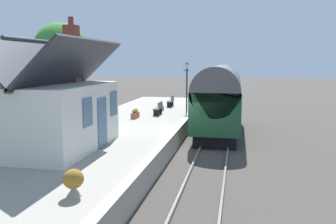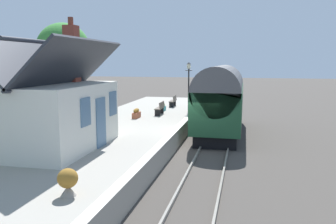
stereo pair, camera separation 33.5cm
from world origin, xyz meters
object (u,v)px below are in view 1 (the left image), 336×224
at_px(planter_bench_left, 161,107).
at_px(planter_edge_far, 73,182).
at_px(station_building, 55,113).
at_px(planter_bench_right, 84,119).
at_px(tree_mid_background, 61,49).
at_px(train, 219,99).
at_px(lamp_post_platform, 187,77).
at_px(bench_mid_platform, 171,101).
at_px(planter_under_sign, 100,110).
at_px(planter_corner_building, 135,113).
at_px(bench_near_building, 159,108).

xyz_separation_m(planter_bench_left, planter_edge_far, (-16.22, -1.24, 0.13)).
bearing_deg(planter_edge_far, station_building, 33.84).
bearing_deg(planter_bench_right, tree_mid_background, 40.57).
bearing_deg(train, lamp_post_platform, 42.84).
bearing_deg(tree_mid_background, bench_mid_platform, -56.23).
distance_m(station_building, bench_mid_platform, 14.29).
relative_size(planter_edge_far, tree_mid_background, 0.11).
xyz_separation_m(planter_under_sign, lamp_post_platform, (3.59, -5.24, 2.04)).
height_order(planter_edge_far, tree_mid_background, tree_mid_background).
height_order(station_building, planter_under_sign, station_building).
distance_m(planter_bench_right, planter_under_sign, 2.72).
distance_m(planter_under_sign, lamp_post_platform, 6.67).
bearing_deg(station_building, planter_corner_building, -6.86).
xyz_separation_m(planter_bench_right, lamp_post_platform, (6.30, -5.05, 2.18)).
distance_m(planter_corner_building, planter_bench_left, 3.59).
relative_size(bench_near_building, planter_bench_right, 1.80).
relative_size(bench_near_building, planter_edge_far, 1.84).
relative_size(planter_under_sign, lamp_post_platform, 0.25).
bearing_deg(planter_bench_right, bench_near_building, -38.29).
bearing_deg(station_building, lamp_post_platform, -17.93).
distance_m(planter_bench_right, tree_mid_background, 6.77).
relative_size(train, bench_mid_platform, 6.47).
bearing_deg(bench_near_building, tree_mid_background, 92.07).
relative_size(train, bench_near_building, 6.50).
distance_m(bench_near_building, planter_corner_building, 2.02).
distance_m(planter_bench_left, lamp_post_platform, 2.92).
xyz_separation_m(bench_mid_platform, planter_bench_left, (-2.54, 0.27, -0.20)).
bearing_deg(planter_bench_left, train, -120.18).
xyz_separation_m(bench_mid_platform, planter_under_sign, (-6.00, 3.61, -0.03)).
distance_m(station_building, planter_bench_right, 5.66).
height_order(train, tree_mid_background, tree_mid_background).
xyz_separation_m(train, station_building, (-9.00, 6.26, 0.27)).
height_order(train, planter_edge_far, train).
bearing_deg(bench_mid_platform, bench_near_building, 179.86).
relative_size(bench_near_building, planter_corner_building, 1.52).
xyz_separation_m(train, planter_bench_right, (-3.62, 7.53, -0.94)).
xyz_separation_m(planter_bench_left, tree_mid_background, (-2.09, 6.65, 4.15)).
bearing_deg(planter_corner_building, planter_under_sign, 89.65).
xyz_separation_m(planter_corner_building, planter_edge_far, (-12.74, -2.16, 0.11)).
height_order(planter_bench_right, planter_under_sign, planter_under_sign).
bearing_deg(planter_bench_right, planter_corner_building, -39.83).
xyz_separation_m(station_building, planter_bench_left, (11.55, -1.89, -1.24)).
relative_size(planter_corner_building, lamp_post_platform, 0.26).
xyz_separation_m(train, planter_corner_building, (-0.93, 5.29, -0.95)).
distance_m(station_building, planter_bench_left, 11.76).
bearing_deg(lamp_post_platform, tree_mid_background, 104.56).
xyz_separation_m(planter_bench_right, planter_under_sign, (2.71, 0.19, 0.14)).
bearing_deg(station_building, tree_mid_background, 26.75).
bearing_deg(planter_edge_far, tree_mid_background, 29.20).
xyz_separation_m(bench_near_building, planter_edge_far, (-14.38, -0.99, -0.07)).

